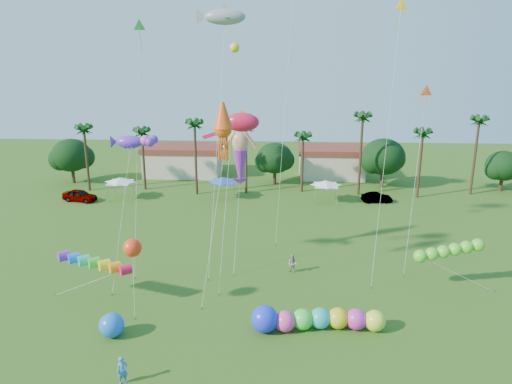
{
  "coord_description": "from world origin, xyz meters",
  "views": [
    {
      "loc": [
        2.05,
        -28.69,
        20.46
      ],
      "look_at": [
        0.0,
        10.0,
        9.0
      ],
      "focal_mm": 35.0,
      "sensor_mm": 36.0,
      "label": 1
    }
  ],
  "objects_px": {
    "car_b": "(377,198)",
    "spectator_a": "(122,370)",
    "spectator_b": "(292,264)",
    "caterpillar_inflatable": "(313,319)",
    "blue_ball": "(112,325)",
    "car_a": "(80,195)"
  },
  "relations": [
    {
      "from": "car_a",
      "to": "caterpillar_inflatable",
      "type": "height_order",
      "value": "caterpillar_inflatable"
    },
    {
      "from": "car_a",
      "to": "blue_ball",
      "type": "xyz_separation_m",
      "value": [
        15.2,
        -32.1,
        0.11
      ]
    },
    {
      "from": "caterpillar_inflatable",
      "to": "spectator_a",
      "type": "bearing_deg",
      "value": -155.64
    },
    {
      "from": "spectator_a",
      "to": "blue_ball",
      "type": "distance_m",
      "value": 5.7
    },
    {
      "from": "spectator_a",
      "to": "blue_ball",
      "type": "height_order",
      "value": "spectator_a"
    },
    {
      "from": "car_a",
      "to": "caterpillar_inflatable",
      "type": "relative_size",
      "value": 0.47
    },
    {
      "from": "spectator_a",
      "to": "blue_ball",
      "type": "xyz_separation_m",
      "value": [
        -2.42,
        5.16,
        -0.02
      ]
    },
    {
      "from": "car_b",
      "to": "spectator_a",
      "type": "height_order",
      "value": "spectator_a"
    },
    {
      "from": "caterpillar_inflatable",
      "to": "blue_ball",
      "type": "bearing_deg",
      "value": -178.31
    },
    {
      "from": "car_a",
      "to": "spectator_a",
      "type": "distance_m",
      "value": 41.22
    },
    {
      "from": "caterpillar_inflatable",
      "to": "car_b",
      "type": "bearing_deg",
      "value": 67.24
    },
    {
      "from": "car_b",
      "to": "car_a",
      "type": "bearing_deg",
      "value": 88.06
    },
    {
      "from": "blue_ball",
      "to": "caterpillar_inflatable",
      "type": "bearing_deg",
      "value": 6.45
    },
    {
      "from": "car_b",
      "to": "blue_ball",
      "type": "distance_m",
      "value": 41.97
    },
    {
      "from": "caterpillar_inflatable",
      "to": "blue_ball",
      "type": "distance_m",
      "value": 14.76
    },
    {
      "from": "spectator_a",
      "to": "caterpillar_inflatable",
      "type": "height_order",
      "value": "caterpillar_inflatable"
    },
    {
      "from": "caterpillar_inflatable",
      "to": "car_a",
      "type": "bearing_deg",
      "value": 129.7
    },
    {
      "from": "car_b",
      "to": "blue_ball",
      "type": "bearing_deg",
      "value": 139.15
    },
    {
      "from": "spectator_a",
      "to": "caterpillar_inflatable",
      "type": "xyz_separation_m",
      "value": [
        12.24,
        6.82,
        -0.07
      ]
    },
    {
      "from": "car_b",
      "to": "spectator_b",
      "type": "height_order",
      "value": "spectator_b"
    },
    {
      "from": "spectator_b",
      "to": "caterpillar_inflatable",
      "type": "height_order",
      "value": "caterpillar_inflatable"
    },
    {
      "from": "spectator_b",
      "to": "caterpillar_inflatable",
      "type": "relative_size",
      "value": 0.18
    }
  ]
}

